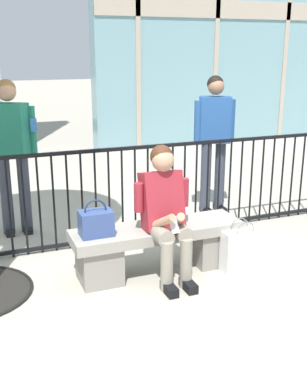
% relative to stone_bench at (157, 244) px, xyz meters
% --- Properties ---
extents(ground_plane, '(60.00, 60.00, 0.00)m').
position_rel_stone_bench_xyz_m(ground_plane, '(0.00, 0.00, -0.27)').
color(ground_plane, '#A8A091').
extents(stone_bench, '(1.60, 0.44, 0.45)m').
position_rel_stone_bench_xyz_m(stone_bench, '(0.00, 0.00, 0.00)').
color(stone_bench, gray).
rests_on(stone_bench, ground).
extents(seated_person_with_phone, '(0.52, 0.66, 1.21)m').
position_rel_stone_bench_xyz_m(seated_person_with_phone, '(0.02, -0.13, 0.38)').
color(seated_person_with_phone, gray).
rests_on(seated_person_with_phone, ground).
extents(handbag_on_bench, '(0.28, 0.20, 0.33)m').
position_rel_stone_bench_xyz_m(handbag_on_bench, '(-0.58, -0.01, 0.30)').
color(handbag_on_bench, '#33477F').
rests_on(handbag_on_bench, stone_bench).
extents(shopping_bag, '(0.37, 0.16, 0.51)m').
position_rel_stone_bench_xyz_m(shopping_bag, '(0.73, -0.28, -0.06)').
color(shopping_bag, white).
rests_on(shopping_bag, ground).
extents(bystander_at_railing, '(0.55, 0.39, 1.71)m').
position_rel_stone_bench_xyz_m(bystander_at_railing, '(-1.11, 1.51, 0.73)').
color(bystander_at_railing, '#383D4C').
rests_on(bystander_at_railing, ground).
extents(bystander_further_back, '(0.55, 0.35, 1.71)m').
position_rel_stone_bench_xyz_m(bystander_further_back, '(1.31, 1.37, 0.73)').
color(bystander_further_back, '#383D4C').
rests_on(bystander_further_back, ground).
extents(plaza_railing, '(9.75, 0.04, 1.04)m').
position_rel_stone_bench_xyz_m(plaza_railing, '(0.00, 0.82, 0.26)').
color(plaza_railing, black).
rests_on(plaza_railing, ground).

